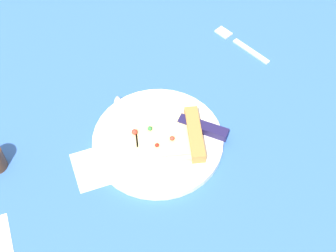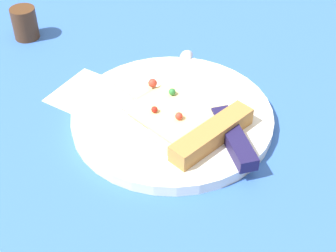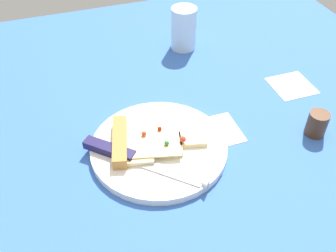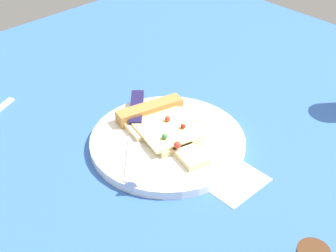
{
  "view_description": "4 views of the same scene",
  "coord_description": "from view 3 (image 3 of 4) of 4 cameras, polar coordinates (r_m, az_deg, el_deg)",
  "views": [
    {
      "loc": [
        13.48,
        51.98,
        78.93
      ],
      "look_at": [
        -5.5,
        -0.13,
        4.41
      ],
      "focal_mm": 52.23,
      "sensor_mm": 36.0,
      "label": 1
    },
    {
      "loc": [
        -28.57,
        41.39,
        41.22
      ],
      "look_at": [
        -4.87,
        3.46,
        2.39
      ],
      "focal_mm": 53.1,
      "sensor_mm": 36.0,
      "label": 2
    },
    {
      "loc": [
        -18.33,
        -49.13,
        53.13
      ],
      "look_at": [
        -0.44,
        3.15,
        2.7
      ],
      "focal_mm": 41.88,
      "sensor_mm": 36.0,
      "label": 3
    },
    {
      "loc": [
        41.74,
        -42.29,
        49.03
      ],
      "look_at": [
        -4.75,
        1.42,
        2.47
      ],
      "focal_mm": 50.99,
      "sensor_mm": 36.0,
      "label": 4
    }
  ],
  "objects": [
    {
      "name": "pepper_shaker",
      "position": [
        0.81,
        20.86,
        0.31
      ],
      "size": [
        3.9,
        3.9,
        5.02
      ],
      "primitive_type": "cylinder",
      "color": "#4C2D19",
      "rests_on": "ground_plane"
    },
    {
      "name": "plate",
      "position": [
        0.74,
        -1.47,
        -2.94
      ],
      "size": [
        25.49,
        25.49,
        1.48
      ],
      "primitive_type": "cylinder",
      "color": "white",
      "rests_on": "ground_plane"
    },
    {
      "name": "ground_plane",
      "position": [
        0.76,
        1.11,
        -3.81
      ],
      "size": [
        125.62,
        125.62,
        3.0
      ],
      "color": "#3360B7",
      "rests_on": "ground"
    },
    {
      "name": "pizza_slice",
      "position": [
        0.73,
        -3.53,
        -2.23
      ],
      "size": [
        18.76,
        13.23,
        2.45
      ],
      "rotation": [
        0.0,
        0.0,
        4.47
      ],
      "color": "beige",
      "rests_on": "plate"
    },
    {
      "name": "knife",
      "position": [
        0.7,
        -5.29,
        -4.63
      ],
      "size": [
        19.02,
        17.87,
        2.45
      ],
      "rotation": [
        0.0,
        0.0,
        3.96
      ],
      "color": "silver",
      "rests_on": "plate"
    },
    {
      "name": "drinking_glass",
      "position": [
        1.01,
        2.29,
        14.01
      ],
      "size": [
        6.36,
        6.36,
        10.68
      ],
      "primitive_type": "cylinder",
      "color": "silver",
      "rests_on": "ground_plane"
    }
  ]
}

